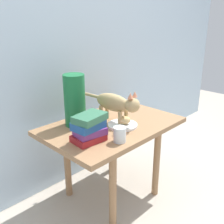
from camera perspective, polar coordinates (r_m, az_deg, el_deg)
The scene contains 9 objects.
ground_plane at distance 1.96m, azimuth 0.00°, elevation -17.06°, with size 6.00×6.00×0.00m, color #B2A899.
back_panel at distance 1.86m, azimuth -9.34°, elevation 17.35°, with size 4.00×0.04×2.20m, color silver.
side_table at distance 1.72m, azimuth 0.00°, elevation -4.74°, with size 0.86×0.56×0.53m.
plate at distance 1.65m, azimuth 2.25°, elevation -2.81°, with size 0.19×0.19×0.01m, color white.
bread_roll at distance 1.64m, azimuth 2.60°, elevation -1.76°, with size 0.08×0.06×0.05m, color #E0BC7A.
cat at distance 1.65m, azimuth 0.95°, elevation 1.86°, with size 0.11×0.48×0.23m.
book_stack at distance 1.44m, azimuth -4.90°, elevation -3.41°, with size 0.19×0.15×0.16m.
green_vase at distance 1.64m, azimuth -7.99°, elevation 2.48°, with size 0.13×0.13×0.32m, color #196B38.
candle_jar at distance 1.45m, azimuth 1.66°, elevation -4.99°, with size 0.07×0.07×0.08m.
Camera 1 is at (-1.12, -1.08, 1.19)m, focal length 42.71 mm.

